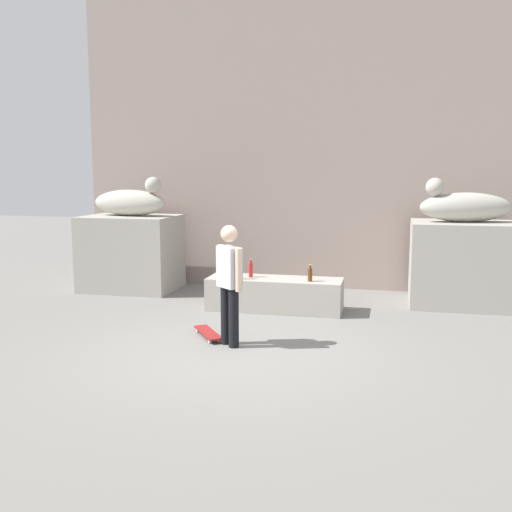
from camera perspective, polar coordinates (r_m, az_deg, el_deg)
name	(u,v)px	position (r m, az deg, el deg)	size (l,w,h in m)	color
ground_plane	(240,351)	(8.06, -1.53, -9.10)	(40.00, 40.00, 0.00)	slate
facade_wall	(299,124)	(12.46, 4.11, 12.56)	(9.00, 0.60, 6.67)	gray
pedestal_left	(131,253)	(12.23, -11.90, 0.32)	(1.82, 1.38, 1.49)	#A39E93
pedestal_right	(463,264)	(11.18, 19.26, -0.72)	(1.82, 1.38, 1.49)	#A39E93
statue_reclining_left	(131,202)	(12.11, -11.90, 5.14)	(1.67, 0.79, 0.78)	#B4B0A3
statue_reclining_right	(464,206)	(11.06, 19.33, 4.56)	(1.68, 0.86, 0.78)	#B4B0A3
ledge_block	(275,294)	(10.24, 1.81, -3.70)	(2.31, 0.74, 0.56)	#A39E93
skater	(229,280)	(8.09, -2.57, -2.31)	(0.43, 0.39, 1.67)	black
skateboard	(208,333)	(8.70, -4.63, -7.36)	(0.62, 0.77, 0.08)	maroon
bottle_blue	(241,271)	(10.09, -1.48, -1.48)	(0.08, 0.08, 0.32)	#194C99
bottle_red	(251,270)	(10.27, -0.51, -1.31)	(0.07, 0.07, 0.32)	red
bottle_brown	(310,274)	(9.93, 5.21, -1.77)	(0.08, 0.08, 0.29)	#593314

